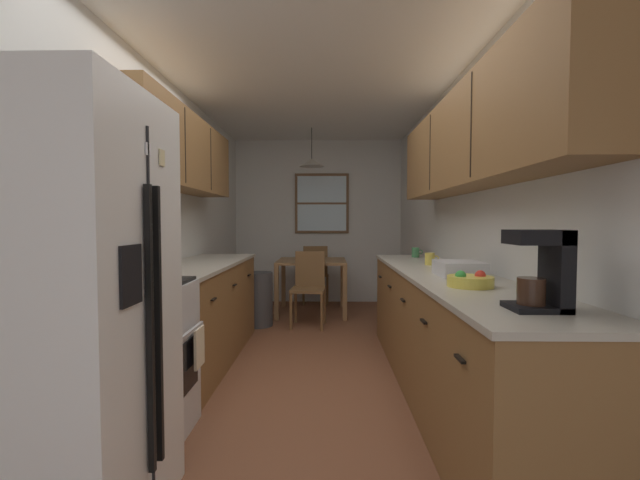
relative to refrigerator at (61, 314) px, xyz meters
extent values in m
plane|color=brown|center=(0.94, 2.22, -0.89)|extent=(12.00, 12.00, 0.00)
cube|color=silver|center=(-0.41, 2.22, 0.38)|extent=(0.10, 9.00, 2.55)
cube|color=silver|center=(2.29, 2.22, 0.38)|extent=(0.10, 9.00, 2.55)
cube|color=silver|center=(0.94, 4.87, 0.38)|extent=(4.40, 0.10, 2.55)
cube|color=white|center=(0.94, 2.22, 1.70)|extent=(4.40, 9.00, 0.08)
cube|color=white|center=(0.00, 0.00, 0.00)|extent=(0.72, 0.73, 1.79)
cube|color=black|center=(0.37, 0.00, -0.05)|extent=(0.01, 0.01, 1.61)
cube|color=black|center=(0.38, -0.04, -0.05)|extent=(0.02, 0.02, 1.14)
cube|color=black|center=(0.38, 0.04, -0.05)|extent=(0.02, 0.02, 1.14)
cube|color=black|center=(0.37, -0.16, 0.18)|extent=(0.01, 0.15, 0.22)
cube|color=beige|center=(0.37, 0.14, 0.65)|extent=(0.01, 0.05, 0.07)
cube|color=white|center=(0.37, 0.00, 0.66)|extent=(0.01, 0.04, 0.05)
cube|color=silver|center=(-0.05, 0.68, -0.44)|extent=(0.62, 0.59, 0.90)
cube|color=black|center=(0.26, 0.68, -0.47)|extent=(0.01, 0.41, 0.30)
cube|color=silver|center=(0.29, 0.68, -0.26)|extent=(0.02, 0.47, 0.02)
cube|color=black|center=(-0.05, 0.68, 0.02)|extent=(0.59, 0.56, 0.02)
cube|color=silver|center=(-0.33, 0.68, 0.11)|extent=(0.06, 0.59, 0.20)
cylinder|color=#2D2D2D|center=(-0.19, 0.55, 0.03)|extent=(0.15, 0.15, 0.01)
cylinder|color=#2D2D2D|center=(-0.19, 0.81, 0.03)|extent=(0.15, 0.15, 0.01)
cylinder|color=#2D2D2D|center=(0.09, 0.55, 0.03)|extent=(0.15, 0.15, 0.01)
cylinder|color=#2D2D2D|center=(0.09, 0.81, 0.03)|extent=(0.15, 0.15, 0.01)
cube|color=black|center=(-0.17, 0.68, 0.79)|extent=(0.38, 0.63, 0.31)
cube|color=black|center=(0.02, 0.62, 0.79)|extent=(0.01, 0.38, 0.20)
cube|color=#2D2D33|center=(0.02, 0.89, 0.79)|extent=(0.01, 0.13, 0.20)
cube|color=brown|center=(-0.06, 2.01, -0.46)|extent=(0.60, 2.05, 0.87)
cube|color=#B7B2A3|center=(-0.06, 2.01, -0.01)|extent=(0.63, 2.07, 0.03)
cube|color=black|center=(0.25, 1.32, -0.19)|extent=(0.02, 0.10, 0.01)
cube|color=black|center=(0.25, 2.01, -0.19)|extent=(0.02, 0.10, 0.01)
cube|color=black|center=(0.25, 2.69, -0.19)|extent=(0.02, 0.10, 0.01)
cube|color=brown|center=(-0.20, 1.96, 0.98)|extent=(0.32, 2.15, 0.64)
cube|color=#2D2319|center=(-0.04, 1.60, 0.98)|extent=(0.01, 0.01, 0.59)
cube|color=#2D2319|center=(-0.04, 2.31, 0.98)|extent=(0.01, 0.01, 0.59)
cube|color=brown|center=(1.94, 1.32, -0.46)|extent=(0.60, 3.17, 0.87)
cube|color=#B7B2A3|center=(1.94, 1.32, -0.01)|extent=(0.63, 3.19, 0.03)
cube|color=black|center=(1.63, 0.05, -0.19)|extent=(0.02, 0.10, 0.01)
cube|color=black|center=(1.63, 0.68, -0.19)|extent=(0.02, 0.10, 0.01)
cube|color=black|center=(1.63, 1.32, -0.19)|extent=(0.02, 0.10, 0.01)
cube|color=black|center=(1.63, 1.95, -0.19)|extent=(0.02, 0.10, 0.01)
cube|color=black|center=(1.63, 2.58, -0.19)|extent=(0.02, 0.10, 0.01)
cube|color=brown|center=(2.08, 1.27, 0.94)|extent=(0.32, 2.87, 0.66)
cube|color=#2D2319|center=(1.91, 0.80, 0.94)|extent=(0.01, 0.01, 0.61)
cube|color=#2D2319|center=(1.91, 1.74, 0.94)|extent=(0.01, 0.01, 0.61)
cube|color=olive|center=(0.87, 3.99, -0.17)|extent=(0.93, 0.90, 0.03)
cube|color=olive|center=(0.43, 3.57, -0.54)|extent=(0.06, 0.06, 0.71)
cube|color=olive|center=(1.31, 3.57, -0.54)|extent=(0.06, 0.06, 0.71)
cube|color=olive|center=(0.43, 4.41, -0.54)|extent=(0.06, 0.06, 0.71)
cube|color=olive|center=(1.31, 4.41, -0.54)|extent=(0.06, 0.06, 0.71)
cube|color=brown|center=(0.85, 3.26, -0.44)|extent=(0.43, 0.43, 0.04)
cube|color=brown|center=(0.87, 3.45, -0.22)|extent=(0.37, 0.06, 0.45)
cylinder|color=brown|center=(1.02, 3.07, -0.68)|extent=(0.04, 0.04, 0.43)
cylinder|color=brown|center=(0.65, 3.10, -0.68)|extent=(0.04, 0.04, 0.43)
cylinder|color=brown|center=(1.05, 3.43, -0.68)|extent=(0.04, 0.04, 0.43)
cylinder|color=brown|center=(0.68, 3.46, -0.68)|extent=(0.04, 0.04, 0.43)
cube|color=brown|center=(0.88, 4.72, -0.44)|extent=(0.45, 0.45, 0.04)
cube|color=brown|center=(0.90, 4.54, -0.22)|extent=(0.37, 0.08, 0.45)
cylinder|color=brown|center=(0.68, 4.88, -0.68)|extent=(0.04, 0.04, 0.43)
cylinder|color=brown|center=(1.04, 4.93, -0.68)|extent=(0.04, 0.04, 0.43)
cylinder|color=brown|center=(0.72, 4.52, -0.68)|extent=(0.04, 0.04, 0.43)
cylinder|color=brown|center=(1.08, 4.56, -0.68)|extent=(0.04, 0.04, 0.43)
cylinder|color=black|center=(0.87, 3.99, 1.45)|extent=(0.01, 0.01, 0.42)
cone|color=beige|center=(0.87, 3.99, 1.18)|extent=(0.33, 0.33, 0.10)
sphere|color=white|center=(0.87, 3.99, 1.20)|extent=(0.06, 0.06, 0.06)
cube|color=brown|center=(1.00, 4.80, 0.66)|extent=(0.84, 0.04, 0.93)
cube|color=silver|center=(1.00, 4.78, 0.66)|extent=(0.76, 0.01, 0.85)
cube|color=brown|center=(1.00, 4.78, 0.66)|extent=(0.76, 0.02, 0.03)
cylinder|color=#3F3F42|center=(0.24, 3.30, -0.57)|extent=(0.35, 0.35, 0.65)
cylinder|color=#D84C19|center=(-0.06, 1.21, 0.11)|extent=(0.12, 0.12, 0.20)
cylinder|color=white|center=(-0.06, 1.21, 0.21)|extent=(0.12, 0.12, 0.02)
cube|color=beige|center=(0.30, 0.83, -0.39)|extent=(0.02, 0.16, 0.24)
cube|color=black|center=(1.94, 0.07, 0.02)|extent=(0.22, 0.18, 0.02)
cube|color=black|center=(2.02, 0.07, 0.17)|extent=(0.06, 0.18, 0.33)
cube|color=black|center=(1.94, 0.07, 0.31)|extent=(0.22, 0.18, 0.06)
cylinder|color=#331E14|center=(1.92, 0.07, 0.09)|extent=(0.11, 0.11, 0.11)
cylinder|color=#E5CC4C|center=(1.95, 1.85, 0.06)|extent=(0.08, 0.08, 0.10)
torus|color=#E5CC4C|center=(2.00, 1.85, 0.06)|extent=(0.05, 0.01, 0.05)
cylinder|color=#3F7F4C|center=(1.99, 2.61, 0.06)|extent=(0.08, 0.08, 0.10)
torus|color=#3F7F4C|center=(2.04, 2.61, 0.06)|extent=(0.05, 0.01, 0.05)
cylinder|color=#E5D14C|center=(1.88, 0.68, 0.04)|extent=(0.25, 0.25, 0.06)
cylinder|color=black|center=(1.88, 0.68, 0.05)|extent=(0.21, 0.21, 0.03)
sphere|color=red|center=(1.94, 0.68, 0.07)|extent=(0.06, 0.06, 0.06)
sphere|color=green|center=(1.83, 0.67, 0.07)|extent=(0.06, 0.06, 0.06)
cube|color=silver|center=(1.97, 1.14, 0.06)|extent=(0.28, 0.34, 0.10)
camera|label=1|loc=(1.08, -1.62, 0.37)|focal=22.89mm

